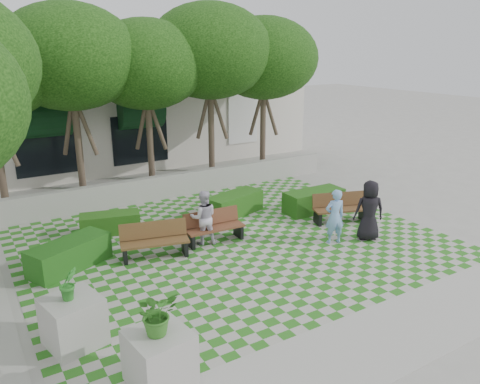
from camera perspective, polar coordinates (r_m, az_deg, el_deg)
ground at (r=13.38m, az=1.56°, el=-7.72°), size 90.00×90.00×0.00m
lawn at (r=14.15m, az=-0.67°, el=-6.23°), size 12.00×12.00×0.00m
sidewalk_south at (r=10.29m, az=16.68°, el=-16.90°), size 16.00×2.00×0.01m
retaining_wall at (r=18.38m, az=-9.05°, el=0.67°), size 15.00×0.36×0.90m
bench_east at (r=16.02m, az=12.12°, el=-1.97°), size 1.94×1.18×0.97m
bench_mid at (r=14.14m, az=-3.20°, el=-4.29°), size 1.83×0.69×0.95m
bench_west at (r=13.32m, az=-10.37°, el=-5.90°), size 1.97×1.05×0.98m
hedge_east at (r=16.89m, az=8.99°, el=-1.07°), size 2.21×0.91×0.77m
hedge_midright at (r=16.40m, az=-0.68°, el=-1.47°), size 2.27×1.38×0.74m
hedge_midleft at (r=15.36m, az=-15.53°, el=-3.68°), size 1.95×1.17×0.64m
hedge_west at (r=13.31m, az=-20.07°, el=-7.20°), size 2.32×1.69×0.76m
planter_front at (r=8.60m, az=-9.84°, el=-18.12°), size 1.11×1.11×1.77m
planter_back at (r=10.06m, az=-19.69°, el=-14.36°), size 1.20×1.20×1.67m
person_blue at (r=14.15m, az=11.47°, el=-2.95°), size 0.70×0.56×1.68m
person_dark at (r=14.66m, az=15.47°, el=-2.17°), size 1.07×0.95×1.85m
person_white at (r=13.88m, az=-4.47°, el=-3.10°), size 0.98×0.88×1.65m
tree_row at (r=16.78m, az=-15.57°, el=15.10°), size 17.70×13.40×7.41m
building at (r=25.55m, az=-14.32°, el=9.79°), size 18.00×8.92×5.15m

